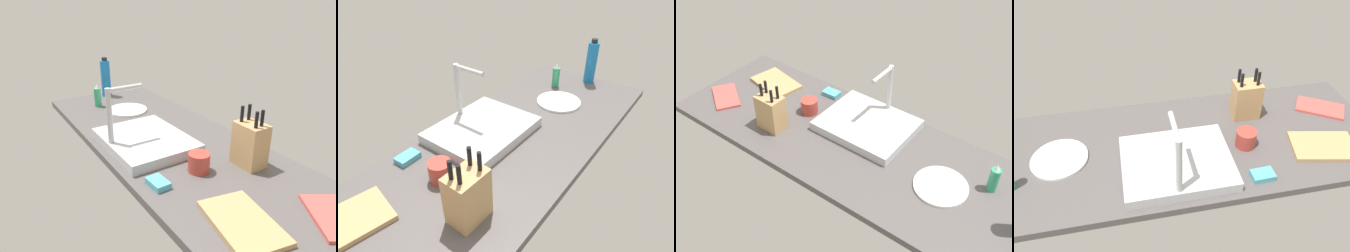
# 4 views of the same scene
# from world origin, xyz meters

# --- Properties ---
(countertop_slab) EXTENTS (1.84, 0.67, 0.04)m
(countertop_slab) POSITION_xyz_m (0.00, 0.00, 0.02)
(countertop_slab) COLOR #514C4C
(countertop_slab) RESTS_ON ground
(sink_basin) EXTENTS (0.44, 0.35, 0.05)m
(sink_basin) POSITION_xyz_m (0.02, 0.13, 0.06)
(sink_basin) COLOR #B7BABF
(sink_basin) RESTS_ON countertop_slab
(faucet) EXTENTS (0.06, 0.17, 0.29)m
(faucet) POSITION_xyz_m (0.04, 0.26, 0.21)
(faucet) COLOR #B7BABF
(faucet) RESTS_ON countertop_slab
(knife_block) EXTENTS (0.13, 0.09, 0.25)m
(knife_block) POSITION_xyz_m (-0.37, -0.14, 0.13)
(knife_block) COLOR tan
(knife_block) RESTS_ON countertop_slab
(cutting_board) EXTENTS (0.30, 0.22, 0.02)m
(cutting_board) POSITION_xyz_m (-0.62, 0.14, 0.04)
(cutting_board) COLOR tan
(cutting_board) RESTS_ON countertop_slab
(soap_bottle) EXTENTS (0.04, 0.04, 0.14)m
(soap_bottle) POSITION_xyz_m (0.66, 0.11, 0.10)
(soap_bottle) COLOR #2D9966
(soap_bottle) RESTS_ON countertop_slab
(water_bottle) EXTENTS (0.06, 0.06, 0.26)m
(water_bottle) POSITION_xyz_m (0.85, -0.02, 0.16)
(water_bottle) COLOR #1970B7
(water_bottle) RESTS_ON countertop_slab
(dinner_plate) EXTENTS (0.23, 0.23, 0.01)m
(dinner_plate) POSITION_xyz_m (0.49, -0.01, 0.04)
(dinner_plate) COLOR white
(dinner_plate) RESTS_ON countertop_slab
(dish_towel) EXTENTS (0.26, 0.23, 0.01)m
(dish_towel) POSITION_xyz_m (-0.75, -0.12, 0.04)
(dish_towel) COLOR #CC4C47
(dish_towel) RESTS_ON countertop_slab
(coffee_mug) EXTENTS (0.09, 0.09, 0.08)m
(coffee_mug) POSITION_xyz_m (-0.30, 0.06, 0.07)
(coffee_mug) COLOR #B23D33
(coffee_mug) RESTS_ON countertop_slab
(dish_sponge) EXTENTS (0.09, 0.06, 0.02)m
(dish_sponge) POSITION_xyz_m (-0.31, 0.25, 0.05)
(dish_sponge) COLOR #4CA3BC
(dish_sponge) RESTS_ON countertop_slab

